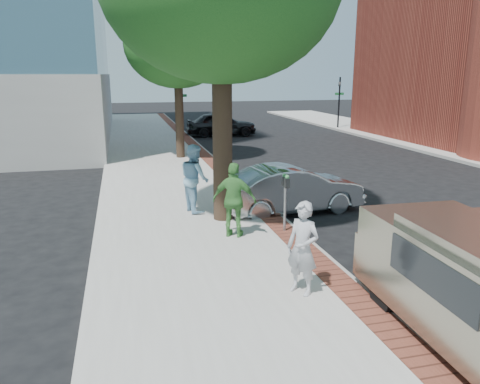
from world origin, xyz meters
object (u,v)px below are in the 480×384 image
object	(u,v)px
bg_car	(221,124)
person_officer	(195,178)
person_green	(234,200)
sedan_silver	(291,189)
person_gray	(303,248)
parking_meter	(285,191)

from	to	relation	value
bg_car	person_officer	bearing A→B (deg)	168.58
person_green	sedan_silver	xyz separation A→B (m)	(2.23, 2.07, -0.36)
bg_car	person_gray	bearing A→B (deg)	174.51
sedan_silver	bg_car	distance (m)	18.02
person_officer	parking_meter	bearing A→B (deg)	-154.19
sedan_silver	parking_meter	bearing A→B (deg)	148.57
sedan_silver	person_gray	bearing A→B (deg)	154.74
parking_meter	person_officer	world-z (taller)	person_officer
person_green	bg_car	world-z (taller)	person_green
person_gray	sedan_silver	bearing A→B (deg)	125.62
sedan_silver	bg_car	xyz separation A→B (m)	(1.68, 17.94, 0.08)
person_officer	person_green	bearing A→B (deg)	-179.54
person_gray	bg_car	bearing A→B (deg)	135.55
parking_meter	person_green	size ratio (longest dim) A/B	0.81
person_green	sedan_silver	distance (m)	3.07
person_officer	person_green	xyz separation A→B (m)	(0.59, -2.41, -0.06)
person_gray	person_green	xyz separation A→B (m)	(-0.46, 3.26, 0.06)
person_gray	bg_car	world-z (taller)	person_gray
sedan_silver	person_green	bearing A→B (deg)	125.91
parking_meter	person_green	xyz separation A→B (m)	(-1.32, -0.06, -0.14)
parking_meter	sedan_silver	bearing A→B (deg)	65.48
parking_meter	sedan_silver	size ratio (longest dim) A/B	0.34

